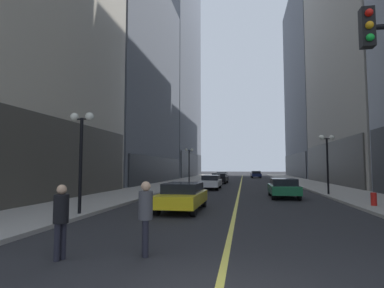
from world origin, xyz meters
name	(u,v)px	position (x,y,z in m)	size (l,w,h in m)	color
ground_plane	(241,183)	(0.00, 35.00, 0.00)	(200.00, 200.00, 0.00)	#262628
sidewalk_left	(178,182)	(-8.25, 35.00, 0.07)	(4.50, 78.00, 0.15)	#9E9991
sidewalk_right	(309,183)	(8.25, 35.00, 0.07)	(4.50, 78.00, 0.15)	#9E9991
lane_centre_stripe	(241,183)	(0.00, 35.00, 0.00)	(0.16, 70.00, 0.01)	#E5D64C
building_left_mid	(111,81)	(-17.71, 34.50, 14.05)	(14.63, 24.00, 28.19)	slate
building_left_far	(162,48)	(-17.34, 60.00, 28.82)	(13.86, 26.00, 57.79)	slate
building_right_far	(323,82)	(16.53, 60.00, 19.40)	(12.26, 26.00, 38.95)	slate
car_yellow	(183,196)	(-2.49, 9.94, 0.72)	(1.90, 4.46, 1.32)	yellow
car_green	(283,187)	(3.06, 16.97, 0.72)	(1.82, 4.10, 1.32)	#196038
car_white	(211,182)	(-2.67, 24.35, 0.72)	(1.73, 4.80, 1.32)	silver
car_black	(220,178)	(-2.68, 34.60, 0.72)	(2.10, 4.57, 1.32)	black
car_silver	(222,175)	(-3.09, 44.88, 0.72)	(1.83, 4.83, 1.32)	#B7B7BC
car_navy	(256,174)	(2.63, 55.17, 0.72)	(1.96, 4.44, 1.32)	#141E4C
pedestrian_with_orange_bag	(146,212)	(-1.88, 2.44, 1.03)	(0.45, 0.45, 1.76)	black
pedestrian_in_black_coat	(61,216)	(-3.69, 1.84, 0.99)	(0.42, 0.42, 1.70)	black
street_lamp_left_near	(81,140)	(-6.40, 7.37, 3.26)	(1.06, 0.36, 4.43)	black
street_lamp_left_far	(189,158)	(-6.40, 33.28, 3.26)	(1.06, 0.36, 4.43)	black
street_lamp_right_mid	(327,151)	(6.40, 18.81, 3.26)	(1.06, 0.36, 4.43)	black
fire_hydrant_right	(374,201)	(6.90, 12.30, 0.40)	(0.28, 0.28, 0.80)	red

